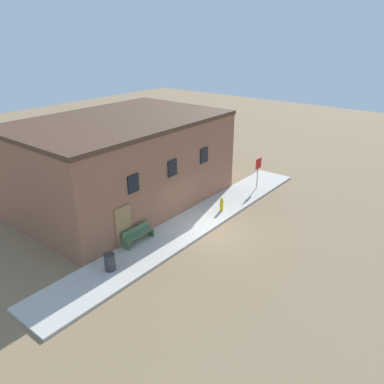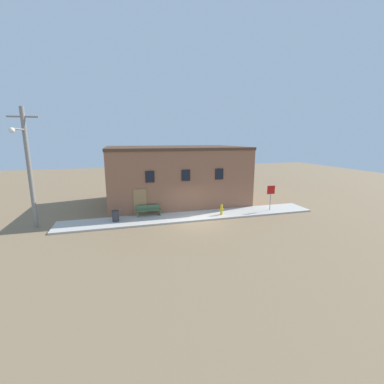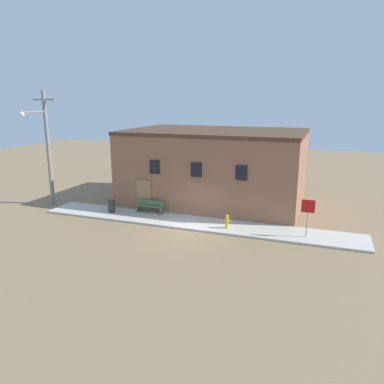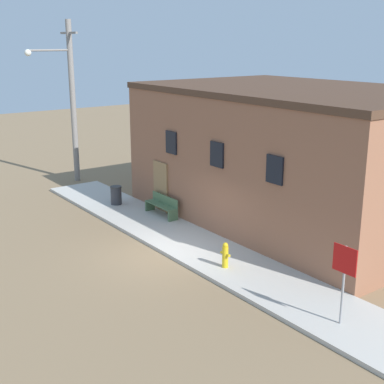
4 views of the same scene
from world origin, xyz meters
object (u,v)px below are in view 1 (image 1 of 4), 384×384
object	(u,v)px
fire_hydrant	(222,204)
bench	(138,234)
trash_bin	(110,262)
stop_sign	(258,167)

from	to	relation	value
fire_hydrant	bench	distance (m)	5.72
fire_hydrant	trash_bin	bearing A→B (deg)	176.36
fire_hydrant	trash_bin	xyz separation A→B (m)	(-8.05, 0.51, -0.01)
stop_sign	trash_bin	size ratio (longest dim) A/B	2.60
fire_hydrant	bench	bearing A→B (deg)	166.95
fire_hydrant	trash_bin	size ratio (longest dim) A/B	1.03
fire_hydrant	trash_bin	distance (m)	8.06
bench	stop_sign	bearing A→B (deg)	-6.80
bench	trash_bin	bearing A→B (deg)	-162.49
bench	trash_bin	world-z (taller)	bench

